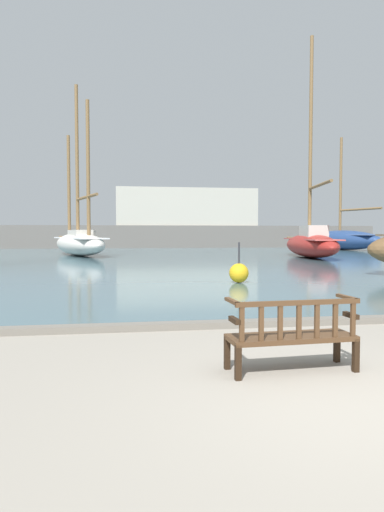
{
  "coord_description": "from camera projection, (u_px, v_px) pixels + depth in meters",
  "views": [
    {
      "loc": [
        -2.35,
        -4.21,
        1.73
      ],
      "look_at": [
        -0.12,
        10.0,
        1.0
      ],
      "focal_mm": 32.0,
      "sensor_mm": 36.0,
      "label": 1
    }
  ],
  "objects": [
    {
      "name": "sailboat_mid_port",
      "position": [
        79.0,
        241.0,
        33.35
      ],
      "size": [
        5.66,
        11.99,
        12.4
      ],
      "color": "silver",
      "rests_on": "harbor_water"
    },
    {
      "name": "far_breakwater",
      "position": [
        153.0,
        228.0,
        50.78
      ],
      "size": [
        53.94,
        2.4,
        7.08
      ],
      "color": "#66605B",
      "rests_on": "ground"
    },
    {
      "name": "park_bench",
      "position": [
        292.0,
        334.0,
        5.67
      ],
      "size": [
        1.63,
        0.61,
        0.92
      ],
      "color": "black",
      "rests_on": "ground"
    },
    {
      "name": "sailboat_distant_harbor",
      "position": [
        310.0,
        242.0,
        30.94
      ],
      "size": [
        3.99,
        12.72,
        14.87
      ],
      "color": "maroon",
      "rests_on": "harbor_water"
    },
    {
      "name": "sailboat_far_starboard",
      "position": [
        342.0,
        239.0,
        44.69
      ],
      "size": [
        5.29,
        9.96,
        10.95
      ],
      "color": "navy",
      "rests_on": "harbor_water"
    },
    {
      "name": "quay_edge_kerb",
      "position": [
        250.0,
        323.0,
        8.4
      ],
      "size": [
        40.0,
        0.3,
        0.12
      ],
      "primitive_type": "cube",
      "color": "slate",
      "rests_on": "ground"
    },
    {
      "name": "ground_plane",
      "position": [
        357.0,
        404.0,
        4.61
      ],
      "size": [
        160.0,
        160.0,
        0.0
      ],
      "primitive_type": "plane",
      "color": "gray"
    },
    {
      "name": "harbor_water",
      "position": [
        143.0,
        249.0,
        48.02
      ],
      "size": [
        100.0,
        80.0,
        0.08
      ],
      "primitive_type": "cube",
      "color": "#476670",
      "rests_on": "ground"
    },
    {
      "name": "channel_buoy",
      "position": [
        239.0,
        273.0,
        15.08
      ],
      "size": [
        0.64,
        0.64,
        1.34
      ],
      "color": "gold",
      "rests_on": "harbor_water"
    }
  ]
}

